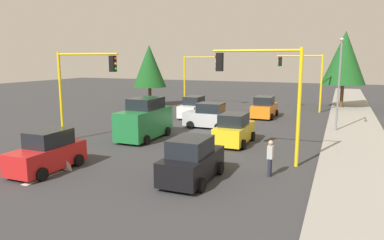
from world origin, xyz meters
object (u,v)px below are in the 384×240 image
at_px(traffic_signal_near_left, 264,83).
at_px(car_orange, 264,108).
at_px(traffic_signal_far_right, 199,71).
at_px(tree_opposite_side, 149,66).
at_px(traffic_signal_near_right, 82,79).
at_px(tree_roadside_far, 344,58).
at_px(traffic_signal_far_left, 303,71).
at_px(car_black, 192,161).
at_px(street_lamp_curbside, 340,73).
at_px(pedestrian_crossing, 270,157).
at_px(car_white, 193,108).
at_px(car_silver, 209,116).
at_px(car_yellow, 234,130).
at_px(car_red, 48,153).
at_px(delivery_van_green, 145,120).

bearing_deg(traffic_signal_near_left, car_orange, -169.12).
height_order(traffic_signal_near_left, traffic_signal_far_right, traffic_signal_near_left).
bearing_deg(car_orange, tree_opposite_side, -103.47).
relative_size(traffic_signal_near_right, tree_roadside_far, 0.70).
xyz_separation_m(traffic_signal_far_right, tree_opposite_side, (2.00, -5.30, 0.51)).
relative_size(traffic_signal_far_left, car_black, 1.47).
bearing_deg(street_lamp_curbside, pedestrian_crossing, -12.85).
xyz_separation_m(traffic_signal_far_left, car_black, (23.97, -2.29, -3.22)).
distance_m(street_lamp_curbside, car_black, 15.16).
bearing_deg(car_white, traffic_signal_far_left, 132.05).
bearing_deg(tree_roadside_far, car_white, -46.50).
relative_size(traffic_signal_near_right, car_silver, 1.56).
xyz_separation_m(car_yellow, pedestrian_crossing, (5.60, 3.31, 0.01)).
bearing_deg(car_orange, car_black, 1.56).
distance_m(traffic_signal_near_right, car_silver, 10.28).
xyz_separation_m(traffic_signal_near_right, car_red, (5.36, 2.15, -3.21)).
bearing_deg(car_silver, car_orange, 155.54).
bearing_deg(pedestrian_crossing, car_orange, -167.78).
bearing_deg(tree_opposite_side, car_white, 52.94).
relative_size(car_yellow, car_black, 1.02).
relative_size(traffic_signal_near_left, car_silver, 1.59).
bearing_deg(car_yellow, traffic_signal_far_right, -151.50).
bearing_deg(traffic_signal_far_left, car_yellow, -8.62).
bearing_deg(car_yellow, street_lamp_curbside, 135.40).
distance_m(traffic_signal_near_left, street_lamp_curbside, 10.22).
xyz_separation_m(street_lamp_curbside, car_silver, (1.61, -9.31, -3.45)).
xyz_separation_m(car_red, pedestrian_crossing, (-3.30, 10.11, 0.01)).
relative_size(car_orange, pedestrian_crossing, 2.42).
bearing_deg(traffic_signal_far_left, delivery_van_green, -26.25).
height_order(traffic_signal_near_right, traffic_signal_far_right, traffic_signal_near_right).
bearing_deg(car_black, traffic_signal_near_right, -113.49).
height_order(car_silver, car_orange, same).
height_order(traffic_signal_far_left, car_yellow, traffic_signal_far_left).
bearing_deg(car_white, car_black, 22.19).
bearing_deg(tree_roadside_far, pedestrian_crossing, -6.48).
height_order(car_silver, car_yellow, same).
relative_size(car_red, pedestrian_crossing, 2.30).
xyz_separation_m(delivery_van_green, car_red, (8.04, -0.75, -0.39)).
relative_size(traffic_signal_far_left, tree_opposite_side, 0.84).
bearing_deg(tree_opposite_side, tree_roadside_far, 106.31).
distance_m(traffic_signal_far_right, tree_opposite_side, 5.68).
xyz_separation_m(traffic_signal_far_right, car_silver, (12.00, 5.59, -3.14)).
bearing_deg(tree_roadside_far, street_lamp_curbside, -1.19).
bearing_deg(traffic_signal_far_left, traffic_signal_far_right, -90.00).
relative_size(car_white, pedestrian_crossing, 2.19).
xyz_separation_m(street_lamp_curbside, tree_roadside_far, (-14.39, 0.30, 1.12)).
xyz_separation_m(traffic_signal_near_right, pedestrian_crossing, (2.05, 12.26, -3.20)).
xyz_separation_m(delivery_van_green, car_black, (6.66, 6.25, -0.39)).
xyz_separation_m(car_silver, car_yellow, (4.45, 3.34, 0.00)).
bearing_deg(car_silver, car_red, -14.51).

